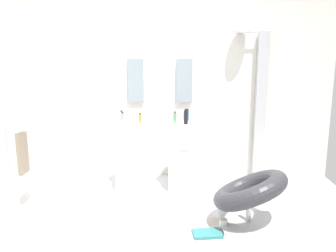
{
  "coord_description": "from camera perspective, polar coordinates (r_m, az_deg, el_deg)",
  "views": [
    {
      "loc": [
        0.28,
        -3.26,
        1.73
      ],
      "look_at": [
        0.15,
        0.55,
        0.95
      ],
      "focal_mm": 36.98,
      "sensor_mm": 36.0,
      "label": 1
    }
  ],
  "objects": [
    {
      "name": "lounge_chair",
      "position": [
        3.66,
        13.29,
        -10.93
      ],
      "size": [
        1.04,
        1.04,
        0.65
      ],
      "color": "#B7BABF",
      "rests_on": "ground_plane"
    },
    {
      "name": "rear_partition",
      "position": [
        4.94,
        -1.31,
        6.55
      ],
      "size": [
        4.8,
        0.1,
        2.6
      ],
      "primitive_type": "cube",
      "color": "silver",
      "rests_on": "ground_plane"
    },
    {
      "name": "soap_bottle_amber",
      "position": [
        4.43,
        -4.63,
        1.25
      ],
      "size": [
        0.04,
        0.04,
        0.13
      ],
      "color": "#C68C38",
      "rests_on": "pedestal_sink_left"
    },
    {
      "name": "coffee_mug",
      "position": [
        3.66,
        9.07,
        -15.69
      ],
      "size": [
        0.08,
        0.08,
        0.1
      ],
      "primitive_type": "cylinder",
      "color": "white",
      "rests_on": "area_rug"
    },
    {
      "name": "vanity_mirror_left",
      "position": [
        4.89,
        -5.37,
        7.46
      ],
      "size": [
        0.22,
        0.03,
        0.61
      ],
      "primitive_type": "cube",
      "color": "#8C9EA8"
    },
    {
      "name": "pedestal_sink_right",
      "position": [
        4.56,
        2.64,
        -4.57
      ],
      "size": [
        0.45,
        0.45,
        0.98
      ],
      "color": "white",
      "rests_on": "ground_plane"
    },
    {
      "name": "shower_column",
      "position": [
        4.96,
        14.84,
        3.63
      ],
      "size": [
        0.49,
        0.24,
        2.05
      ],
      "color": "#B7BABF",
      "rests_on": "ground_plane"
    },
    {
      "name": "towel_rack",
      "position": [
        4.28,
        -23.19,
        -4.31
      ],
      "size": [
        0.37,
        0.22,
        0.95
      ],
      "color": "#B7BABF",
      "rests_on": "ground_plane"
    },
    {
      "name": "pedestal_sink_left",
      "position": [
        4.6,
        -5.88,
        -4.47
      ],
      "size": [
        0.45,
        0.45,
        0.98
      ],
      "color": "white",
      "rests_on": "ground_plane"
    },
    {
      "name": "ground_plane",
      "position": [
        3.71,
        -2.72,
        -16.58
      ],
      "size": [
        4.8,
        3.6,
        0.04
      ],
      "primitive_type": "cube",
      "color": "silver"
    },
    {
      "name": "soap_bottle_black",
      "position": [
        4.34,
        2.96,
        1.49
      ],
      "size": [
        0.05,
        0.05,
        0.19
      ],
      "color": "black",
      "rests_on": "pedestal_sink_right"
    },
    {
      "name": "magazine_teal",
      "position": [
        3.55,
        6.48,
        -17.21
      ],
      "size": [
        0.3,
        0.22,
        0.03
      ],
      "primitive_type": "cube",
      "rotation": [
        0.0,
        0.0,
        0.14
      ],
      "color": "teal",
      "rests_on": "area_rug"
    },
    {
      "name": "vanity_mirror_right",
      "position": [
        4.85,
        2.69,
        7.47
      ],
      "size": [
        0.22,
        0.03,
        0.61
      ],
      "primitive_type": "cube",
      "color": "#8C9EA8"
    },
    {
      "name": "soap_bottle_green",
      "position": [
        4.42,
        1.14,
        1.38
      ],
      "size": [
        0.04,
        0.04,
        0.15
      ],
      "color": "#59996B",
      "rests_on": "pedestal_sink_right"
    },
    {
      "name": "soap_bottle_grey",
      "position": [
        4.46,
        -7.48,
        1.35
      ],
      "size": [
        0.04,
        0.04,
        0.15
      ],
      "color": "#99999E",
      "rests_on": "pedestal_sink_left"
    },
    {
      "name": "area_rug",
      "position": [
        3.57,
        8.2,
        -17.41
      ],
      "size": [
        1.21,
        0.76,
        0.01
      ],
      "primitive_type": "cube",
      "color": "beige",
      "rests_on": "ground_plane"
    },
    {
      "name": "soap_bottle_blue",
      "position": [
        4.57,
        3.27,
        1.76
      ],
      "size": [
        0.04,
        0.04,
        0.16
      ],
      "color": "#4C72B7",
      "rests_on": "pedestal_sink_right"
    },
    {
      "name": "soap_bottle_white",
      "position": [
        4.47,
        -7.69,
        1.48
      ],
      "size": [
        0.04,
        0.04,
        0.16
      ],
      "color": "white",
      "rests_on": "pedestal_sink_left"
    }
  ]
}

